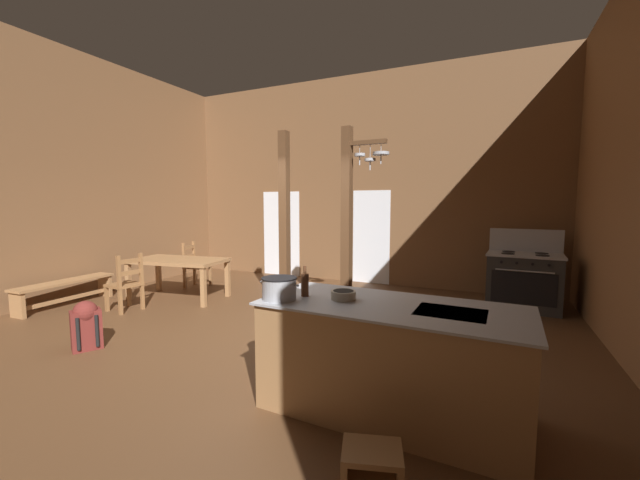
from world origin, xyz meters
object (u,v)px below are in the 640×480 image
Objects in this scene: kitchen_island at (390,359)px; bottle_tall_on_counter at (305,284)px; stockpot_on_counter at (279,288)px; ladderback_chair_near_window at (126,284)px; ladderback_chair_by_post at (195,266)px; step_stool at (372,468)px; bench_along_left_wall at (65,288)px; backpack at (86,324)px; dining_table at (178,264)px; stove_range at (523,280)px; mixing_bowl_on_counter at (343,295)px.

bottle_tall_on_counter is (-0.78, -0.04, 0.58)m from kitchen_island.
ladderback_chair_near_window is at bearing 159.72° from stockpot_on_counter.
step_stool is at bearing -37.93° from ladderback_chair_by_post.
bench_along_left_wall is 2.48m from backpack.
stove_range is at bearing 18.43° from dining_table.
mixing_bowl_on_counter is 0.79× the size of bottle_tall_on_counter.
bench_along_left_wall is at bearing 170.40° from mixing_bowl_on_counter.
ladderback_chair_by_post is at bearing 141.06° from stockpot_on_counter.
ladderback_chair_by_post is 5.21m from stockpot_on_counter.
bench_along_left_wall is (-7.16, -3.14, -0.17)m from stove_range.
dining_table is 3.03× the size of backpack.
bottle_tall_on_counter reaches higher than backpack.
stove_range is 7.82m from bench_along_left_wall.
kitchen_island is 7.97× the size of bottle_tall_on_counter.
ladderback_chair_by_post is at bearing 148.62° from kitchen_island.
backpack is at bearing -139.40° from stove_range.
bench_along_left_wall is (-0.95, -2.10, -0.14)m from ladderback_chair_by_post.
kitchen_island is at bearing 2.72° from backpack.
kitchen_island is 4.25m from stove_range.
stove_range is 2.21× the size of backpack.
stove_range is 0.81× the size of bench_along_left_wall.
bottle_tall_on_counter reaches higher than bench_along_left_wall.
bench_along_left_wall is at bearing 153.67° from backpack.
mixing_bowl_on_counter is (4.27, -1.16, 0.52)m from ladderback_chair_near_window.
stockpot_on_counter is at bearing -13.07° from bench_along_left_wall.
kitchen_island reaches higher than backpack.
stove_range is 3.10× the size of step_stool.
bottle_tall_on_counter is at bearing -10.64° from bench_along_left_wall.
ladderback_chair_near_window reaches higher than kitchen_island.
kitchen_island is 4.83m from ladderback_chair_near_window.
mixing_bowl_on_counter is (3.27, 0.17, 0.66)m from backpack.
ladderback_chair_by_post is at bearing 65.67° from bench_along_left_wall.
mixing_bowl_on_counter reaches higher than ladderback_chair_near_window.
kitchen_island is at bearing -25.28° from dining_table.
dining_table is 1.10× the size of bench_along_left_wall.
stockpot_on_counter is at bearing 146.15° from step_stool.
stockpot_on_counter is at bearing -165.95° from kitchen_island.
dining_table reaches higher than backpack.
bench_along_left_wall is 5.27m from bottle_tall_on_counter.
stove_range reaches higher than mixing_bowl_on_counter.
ladderback_chair_near_window is at bearing 10.82° from bench_along_left_wall.
mixing_bowl_on_counter is at bearing 24.05° from stockpot_on_counter.
stockpot_on_counter reaches higher than ladderback_chair_near_window.
bottle_tall_on_counter reaches higher than ladderback_chair_by_post.
mixing_bowl_on_counter is (4.10, -2.14, 0.32)m from dining_table.
stockpot_on_counter is (4.03, -3.25, 0.58)m from ladderback_chair_by_post.
stockpot_on_counter is at bearing -38.94° from ladderback_chair_by_post.
ladderback_chair_by_post is 2.31m from bench_along_left_wall.
ladderback_chair_by_post is (-0.27, 1.87, 0.00)m from ladderback_chair_near_window.
stove_range is 4.85m from stockpot_on_counter.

